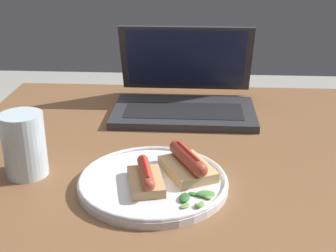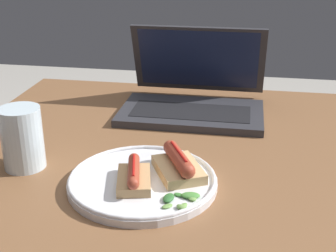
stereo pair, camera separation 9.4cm
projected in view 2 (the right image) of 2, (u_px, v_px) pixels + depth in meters
The scene contains 7 objects.
desk at pixel (192, 192), 1.00m from camera, with size 1.04×0.89×0.71m.
laptop at pixel (194, 97), 1.17m from camera, with size 0.35×0.27×0.20m.
plate at pixel (143, 181), 0.84m from camera, with size 0.27×0.27×0.02m.
sausage_toast_left at pixel (134, 176), 0.81m from camera, with size 0.08×0.11×0.04m.
sausage_toast_middle at pixel (179, 165), 0.85m from camera, with size 0.11×0.13×0.05m.
salad_pile at pixel (182, 199), 0.77m from camera, with size 0.06×0.06×0.01m.
drinking_glass at pixel (22, 138), 0.89m from camera, with size 0.08×0.08×0.12m.
Camera 2 is at (0.10, -0.86, 1.13)m, focal length 50.00 mm.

